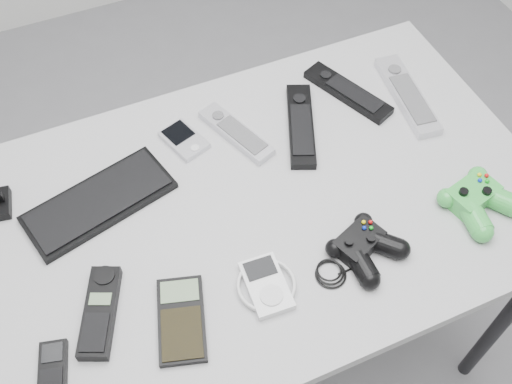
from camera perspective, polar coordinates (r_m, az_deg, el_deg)
name	(u,v)px	position (r m, az deg, el deg)	size (l,w,h in m)	color
floor	(236,351)	(1.84, -1.94, -14.91)	(3.50, 3.50, 0.00)	slate
desk	(265,218)	(1.24, 0.88, -2.46)	(1.11, 0.71, 0.74)	#9A9A9C
pda_keyboard	(99,201)	(1.21, -14.73, -0.87)	(0.29, 0.12, 0.02)	black
pda	(184,140)	(1.28, -6.87, 4.99)	(0.06, 0.10, 0.02)	#BBBAC2
remote_silver_a	(236,132)	(1.28, -1.92, 5.70)	(0.05, 0.19, 0.02)	#BBBAC2
remote_black_a	(301,125)	(1.30, 4.29, 6.41)	(0.05, 0.23, 0.02)	black
remote_black_b	(348,92)	(1.38, 8.74, 9.43)	(0.05, 0.22, 0.02)	black
remote_silver_b	(407,94)	(1.40, 14.20, 8.99)	(0.06, 0.24, 0.02)	silver
mobile_phone	(53,371)	(1.07, -18.80, -15.80)	(0.05, 0.10, 0.02)	black
cordless_handset	(100,312)	(1.08, -14.65, -10.98)	(0.05, 0.17, 0.03)	black
calculator	(181,319)	(1.06, -7.13, -11.95)	(0.08, 0.16, 0.02)	black
mp3_player	(266,285)	(1.08, 0.99, -8.84)	(0.11, 0.11, 0.02)	silver
controller_black	(364,246)	(1.12, 10.29, -5.05)	(0.22, 0.13, 0.04)	black
controller_green	(478,199)	(1.23, 20.41, -0.59)	(0.14, 0.15, 0.05)	#258837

